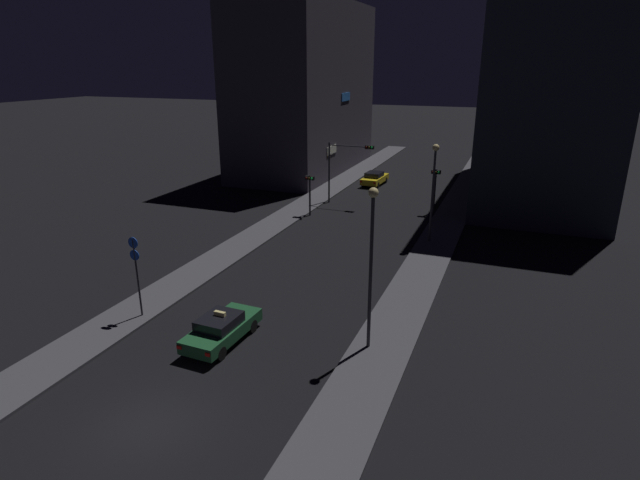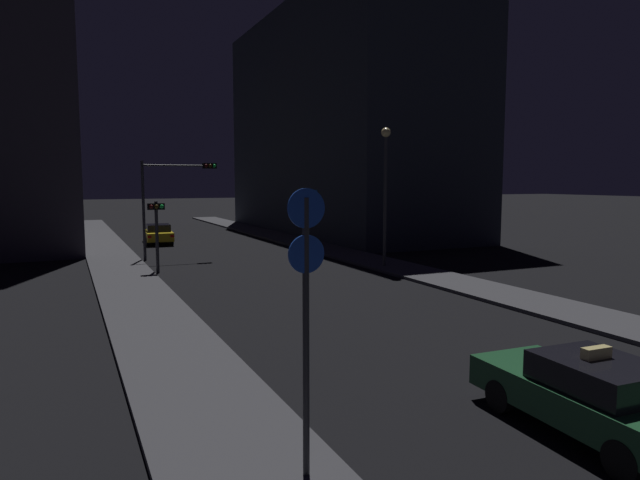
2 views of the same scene
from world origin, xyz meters
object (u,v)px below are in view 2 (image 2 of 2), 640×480
object	(u,v)px
traffic_light_overhead	(171,189)
far_car	(158,234)
sign_pole_left	(306,305)
traffic_light_left_kerb	(157,222)
taxi	(592,395)
street_lamp_far_block	(385,175)
traffic_light_right_kerb	(304,209)

from	to	relation	value
traffic_light_overhead	far_car	bearing A→B (deg)	86.93
traffic_light_overhead	sign_pole_left	xyz separation A→B (m)	(-2.50, -25.37, -1.36)
traffic_light_overhead	traffic_light_left_kerb	bearing A→B (deg)	-108.31
far_car	traffic_light_left_kerb	xyz separation A→B (m)	(-2.03, -13.42, 1.81)
taxi	street_lamp_far_block	size ratio (longest dim) A/B	0.64
traffic_light_overhead	taxi	bearing A→B (deg)	-84.09
far_car	street_lamp_far_block	distance (m)	19.45
far_car	traffic_light_overhead	world-z (taller)	traffic_light_overhead
traffic_light_overhead	traffic_light_right_kerb	size ratio (longest dim) A/B	1.46
traffic_light_left_kerb	sign_pole_left	world-z (taller)	sign_pole_left
traffic_light_overhead	sign_pole_left	size ratio (longest dim) A/B	1.33
traffic_light_left_kerb	street_lamp_far_block	bearing A→B (deg)	-17.53
traffic_light_overhead	sign_pole_left	distance (m)	25.53
traffic_light_left_kerb	sign_pole_left	xyz separation A→B (m)	(-0.93, -20.63, 0.16)
taxi	far_car	distance (m)	34.78
far_car	traffic_light_left_kerb	distance (m)	13.69
traffic_light_overhead	street_lamp_far_block	world-z (taller)	street_lamp_far_block
street_lamp_far_block	traffic_light_right_kerb	bearing A→B (deg)	97.44
traffic_light_overhead	street_lamp_far_block	bearing A→B (deg)	-41.35
traffic_light_left_kerb	sign_pole_left	size ratio (longest dim) A/B	0.83
taxi	far_car	bearing A→B (deg)	93.67
sign_pole_left	street_lamp_far_block	xyz separation A→B (m)	(11.79, 17.20, 2.13)
sign_pole_left	traffic_light_right_kerb	bearing A→B (deg)	67.07
taxi	traffic_light_overhead	size ratio (longest dim) A/B	0.80
far_car	traffic_light_overhead	xyz separation A→B (m)	(-0.46, -8.68, 3.33)
traffic_light_right_kerb	street_lamp_far_block	bearing A→B (deg)	-82.56
far_car	sign_pole_left	distance (m)	34.23
traffic_light_right_kerb	traffic_light_overhead	bearing A→B (deg)	179.83
sign_pole_left	street_lamp_far_block	size ratio (longest dim) A/B	0.60
taxi	sign_pole_left	size ratio (longest dim) A/B	1.06
far_car	street_lamp_far_block	xyz separation A→B (m)	(8.82, -16.85, 4.10)
traffic_light_left_kerb	street_lamp_far_block	world-z (taller)	street_lamp_far_block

